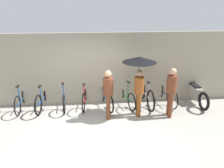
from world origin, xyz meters
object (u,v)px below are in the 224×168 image
pedestrian_center (139,69)px  motorcycle (194,92)px  parked_bicycle_6 (146,94)px  parked_bicycle_3 (85,96)px  parked_bicycle_7 (165,93)px  pedestrian_leading (108,91)px  parked_bicycle_0 (21,99)px  parked_bicycle_4 (106,97)px  parked_bicycle_2 (64,97)px  parked_bicycle_5 (126,96)px  parked_bicycle_1 (43,98)px  pedestrian_trailing (171,89)px

pedestrian_center → motorcycle: size_ratio=0.93×
parked_bicycle_6 → parked_bicycle_3: bearing=83.4°
parked_bicycle_7 → pedestrian_leading: size_ratio=1.08×
parked_bicycle_7 → parked_bicycle_6: bearing=85.5°
pedestrian_leading → parked_bicycle_0: bearing=164.9°
parked_bicycle_4 → pedestrian_leading: bearing=167.9°
parked_bicycle_0 → parked_bicycle_7: size_ratio=0.94×
parked_bicycle_2 → parked_bicycle_7: bearing=-95.4°
parked_bicycle_3 → parked_bicycle_4: size_ratio=1.00×
parked_bicycle_7 → motorcycle: (1.13, -0.00, -0.01)m
pedestrian_center → parked_bicycle_7: bearing=33.7°
parked_bicycle_0 → parked_bicycle_6: (4.44, -0.07, 0.03)m
parked_bicycle_4 → parked_bicycle_5: 0.74m
parked_bicycle_1 → parked_bicycle_2: 0.74m
parked_bicycle_0 → parked_bicycle_5: size_ratio=0.98×
parked_bicycle_2 → motorcycle: (4.82, -0.03, 0.04)m
parked_bicycle_4 → parked_bicycle_1: bearing=74.0°
parked_bicycle_0 → pedestrian_trailing: 5.13m
parked_bicycle_6 → parked_bicycle_0: bearing=84.9°
parked_bicycle_0 → parked_bicycle_1: size_ratio=0.93×
parked_bicycle_0 → parked_bicycle_6: size_ratio=0.90×
pedestrian_trailing → parked_bicycle_5: bearing=144.7°
pedestrian_center → pedestrian_trailing: pedestrian_center is taller
parked_bicycle_5 → pedestrian_leading: (-0.71, -0.97, 0.59)m
pedestrian_trailing → motorcycle: pedestrian_trailing is taller
parked_bicycle_1 → pedestrian_center: (3.25, -0.77, 1.21)m
parked_bicycle_1 → parked_bicycle_6: 3.70m
parked_bicycle_0 → pedestrian_leading: (2.98, -0.97, 0.58)m
parked_bicycle_6 → parked_bicycle_2: bearing=83.6°
parked_bicycle_3 → parked_bicycle_6: size_ratio=0.90×
motorcycle → parked_bicycle_3: bearing=88.0°
motorcycle → pedestrian_leading: bearing=104.7°
parked_bicycle_3 → pedestrian_leading: pedestrian_leading is taller
parked_bicycle_7 → pedestrian_trailing: size_ratio=1.06×
parked_bicycle_4 → parked_bicycle_0: bearing=74.7°
pedestrian_trailing → motorcycle: size_ratio=0.78×
parked_bicycle_6 → parked_bicycle_7: bearing=-88.2°
pedestrian_leading → motorcycle: (3.32, 0.98, -0.56)m
parked_bicycle_6 → pedestrian_leading: pedestrian_leading is taller
parked_bicycle_1 → parked_bicycle_2: parked_bicycle_2 is taller
parked_bicycle_3 → parked_bicycle_2: bearing=93.6°
motorcycle → parked_bicycle_0: bearing=88.3°
parked_bicycle_2 → parked_bicycle_4: 1.48m
parked_bicycle_4 → parked_bicycle_7: parked_bicycle_4 is taller
parked_bicycle_2 → motorcycle: parked_bicycle_2 is taller
parked_bicycle_1 → pedestrian_center: bearing=-98.1°
parked_bicycle_7 → motorcycle: size_ratio=0.83×
parked_bicycle_1 → parked_bicycle_6: size_ratio=0.97×
parked_bicycle_4 → parked_bicycle_6: bearing=-103.5°
parked_bicycle_3 → motorcycle: (4.08, -0.02, 0.02)m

